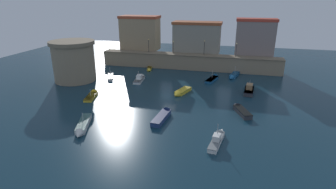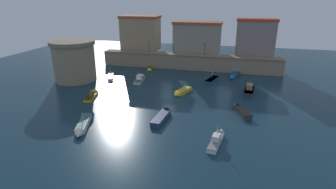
{
  "view_description": "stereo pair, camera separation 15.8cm",
  "coord_description": "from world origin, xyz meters",
  "px_view_note": "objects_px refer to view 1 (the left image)",
  "views": [
    {
      "loc": [
        11.82,
        -48.0,
        18.51
      ],
      "look_at": [
        0.0,
        -0.82,
        0.62
      ],
      "focal_mm": 28.76,
      "sensor_mm": 36.0,
      "label": 1
    },
    {
      "loc": [
        11.98,
        -47.96,
        18.51
      ],
      "look_at": [
        0.0,
        -0.82,
        0.62
      ],
      "focal_mm": 28.76,
      "sensor_mm": 36.0,
      "label": 2
    }
  ],
  "objects_px": {
    "moored_boat_3": "(213,78)",
    "moored_boat_2": "(93,95)",
    "moored_boat_0": "(181,92)",
    "moored_boat_10": "(234,76)",
    "moored_boat_9": "(82,126)",
    "moored_boat_8": "(240,110)",
    "moored_boat_1": "(140,78)",
    "moored_boat_4": "(149,69)",
    "quay_lamp_2": "(204,45)",
    "fortress_tower": "(74,61)",
    "moored_boat_6": "(249,89)",
    "moored_boat_7": "(163,115)",
    "mooring_buoy_0": "(117,83)",
    "quay_lamp_1": "(173,45)",
    "moored_boat_12": "(111,76)",
    "moored_boat_5": "(218,138)",
    "quay_lamp_3": "(236,48)",
    "quay_lamp_0": "(149,43)"
  },
  "relations": [
    {
      "from": "moored_boat_3",
      "to": "moored_boat_2",
      "type": "bearing_deg",
      "value": 141.87
    },
    {
      "from": "moored_boat_0",
      "to": "moored_boat_10",
      "type": "xyz_separation_m",
      "value": [
        10.02,
        14.94,
        -0.02
      ]
    },
    {
      "from": "moored_boat_9",
      "to": "moored_boat_8",
      "type": "bearing_deg",
      "value": 98.5
    },
    {
      "from": "moored_boat_1",
      "to": "moored_boat_4",
      "type": "xyz_separation_m",
      "value": [
        -0.59,
        8.85,
        -0.12
      ]
    },
    {
      "from": "quay_lamp_2",
      "to": "moored_boat_8",
      "type": "xyz_separation_m",
      "value": [
        9.53,
        -26.4,
        -6.04
      ]
    },
    {
      "from": "fortress_tower",
      "to": "moored_boat_6",
      "type": "height_order",
      "value": "fortress_tower"
    },
    {
      "from": "moored_boat_0",
      "to": "moored_boat_10",
      "type": "relative_size",
      "value": 0.83
    },
    {
      "from": "fortress_tower",
      "to": "moored_boat_9",
      "type": "bearing_deg",
      "value": -56.09
    },
    {
      "from": "moored_boat_7",
      "to": "moored_boat_9",
      "type": "distance_m",
      "value": 12.5
    },
    {
      "from": "mooring_buoy_0",
      "to": "moored_boat_10",
      "type": "bearing_deg",
      "value": 24.18
    },
    {
      "from": "fortress_tower",
      "to": "mooring_buoy_0",
      "type": "relative_size",
      "value": 16.91
    },
    {
      "from": "quay_lamp_1",
      "to": "moored_boat_3",
      "type": "bearing_deg",
      "value": -35.22
    },
    {
      "from": "moored_boat_2",
      "to": "moored_boat_8",
      "type": "height_order",
      "value": "moored_boat_2"
    },
    {
      "from": "moored_boat_2",
      "to": "moored_boat_6",
      "type": "bearing_deg",
      "value": -84.51
    },
    {
      "from": "moored_boat_12",
      "to": "moored_boat_10",
      "type": "bearing_deg",
      "value": -99.42
    },
    {
      "from": "moored_boat_7",
      "to": "moored_boat_10",
      "type": "bearing_deg",
      "value": -17.11
    },
    {
      "from": "moored_boat_5",
      "to": "moored_boat_7",
      "type": "bearing_deg",
      "value": 67.34
    },
    {
      "from": "moored_boat_1",
      "to": "fortress_tower",
      "type": "bearing_deg",
      "value": 98.32
    },
    {
      "from": "moored_boat_2",
      "to": "moored_boat_7",
      "type": "relative_size",
      "value": 0.89
    },
    {
      "from": "quay_lamp_1",
      "to": "moored_boat_1",
      "type": "bearing_deg",
      "value": -111.17
    },
    {
      "from": "quay_lamp_1",
      "to": "moored_boat_4",
      "type": "height_order",
      "value": "quay_lamp_1"
    },
    {
      "from": "mooring_buoy_0",
      "to": "moored_boat_6",
      "type": "bearing_deg",
      "value": 2.28
    },
    {
      "from": "moored_boat_3",
      "to": "moored_boat_9",
      "type": "relative_size",
      "value": 0.95
    },
    {
      "from": "quay_lamp_2",
      "to": "quay_lamp_3",
      "type": "distance_m",
      "value": 8.09
    },
    {
      "from": "quay_lamp_3",
      "to": "moored_boat_2",
      "type": "distance_m",
      "value": 37.27
    },
    {
      "from": "moored_boat_5",
      "to": "moored_boat_9",
      "type": "xyz_separation_m",
      "value": [
        -19.66,
        -1.18,
        -0.02
      ]
    },
    {
      "from": "moored_boat_5",
      "to": "mooring_buoy_0",
      "type": "distance_m",
      "value": 31.69
    },
    {
      "from": "moored_boat_4",
      "to": "moored_boat_12",
      "type": "distance_m",
      "value": 11.11
    },
    {
      "from": "moored_boat_8",
      "to": "mooring_buoy_0",
      "type": "distance_m",
      "value": 28.79
    },
    {
      "from": "moored_boat_6",
      "to": "moored_boat_12",
      "type": "bearing_deg",
      "value": 90.53
    },
    {
      "from": "quay_lamp_2",
      "to": "mooring_buoy_0",
      "type": "xyz_separation_m",
      "value": [
        -17.47,
        -16.43,
        -6.46
      ]
    },
    {
      "from": "moored_boat_12",
      "to": "mooring_buoy_0",
      "type": "distance_m",
      "value": 5.17
    },
    {
      "from": "moored_boat_10",
      "to": "moored_boat_5",
      "type": "bearing_deg",
      "value": 10.07
    },
    {
      "from": "quay_lamp_0",
      "to": "moored_boat_8",
      "type": "bearing_deg",
      "value": -46.94
    },
    {
      "from": "fortress_tower",
      "to": "moored_boat_7",
      "type": "xyz_separation_m",
      "value": [
        25.05,
        -14.86,
        -4.22
      ]
    },
    {
      "from": "quay_lamp_1",
      "to": "moored_boat_6",
      "type": "bearing_deg",
      "value": -38.02
    },
    {
      "from": "quay_lamp_0",
      "to": "mooring_buoy_0",
      "type": "height_order",
      "value": "quay_lamp_0"
    },
    {
      "from": "fortress_tower",
      "to": "moored_boat_1",
      "type": "xyz_separation_m",
      "value": [
        14.41,
        3.92,
        -4.22
      ]
    },
    {
      "from": "quay_lamp_1",
      "to": "moored_boat_0",
      "type": "relative_size",
      "value": 0.55
    },
    {
      "from": "quay_lamp_0",
      "to": "moored_boat_8",
      "type": "relative_size",
      "value": 0.6
    },
    {
      "from": "moored_boat_1",
      "to": "moored_boat_12",
      "type": "relative_size",
      "value": 1.0
    },
    {
      "from": "moored_boat_8",
      "to": "moored_boat_1",
      "type": "bearing_deg",
      "value": 36.18
    },
    {
      "from": "quay_lamp_3",
      "to": "moored_boat_0",
      "type": "bearing_deg",
      "value": -116.95
    },
    {
      "from": "quay_lamp_3",
      "to": "moored_boat_12",
      "type": "relative_size",
      "value": 0.51
    },
    {
      "from": "moored_boat_0",
      "to": "moored_boat_5",
      "type": "height_order",
      "value": "moored_boat_5"
    },
    {
      "from": "moored_boat_2",
      "to": "moored_boat_12",
      "type": "relative_size",
      "value": 0.94
    },
    {
      "from": "moored_boat_7",
      "to": "moored_boat_0",
      "type": "bearing_deg",
      "value": 1.97
    },
    {
      "from": "quay_lamp_2",
      "to": "moored_boat_9",
      "type": "bearing_deg",
      "value": -108.93
    },
    {
      "from": "moored_boat_2",
      "to": "moored_boat_10",
      "type": "distance_m",
      "value": 33.45
    },
    {
      "from": "quay_lamp_2",
      "to": "moored_boat_10",
      "type": "relative_size",
      "value": 0.53
    }
  ]
}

